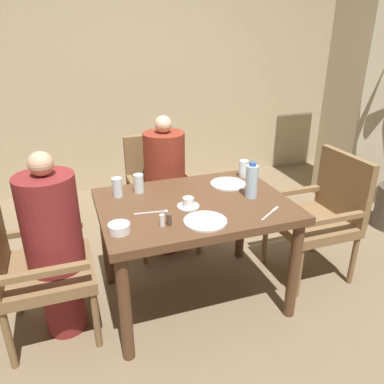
% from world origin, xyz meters
% --- Properties ---
extents(ground_plane, '(16.00, 16.00, 0.00)m').
position_xyz_m(ground_plane, '(0.00, 0.00, 0.00)').
color(ground_plane, '#7A664C').
extents(wall_back, '(8.00, 0.06, 2.80)m').
position_xyz_m(wall_back, '(0.00, 2.23, 1.40)').
color(wall_back, tan).
rests_on(wall_back, ground_plane).
extents(pillar_stone, '(0.54, 0.54, 2.70)m').
position_xyz_m(pillar_stone, '(2.17, 1.05, 1.35)').
color(pillar_stone, '#BCAD8E').
rests_on(pillar_stone, ground_plane).
extents(dining_table, '(1.17, 0.86, 0.73)m').
position_xyz_m(dining_table, '(0.00, 0.00, 0.63)').
color(dining_table, brown).
rests_on(dining_table, ground_plane).
extents(chair_left_side, '(0.52, 0.52, 0.92)m').
position_xyz_m(chair_left_side, '(-0.99, 0.00, 0.50)').
color(chair_left_side, brown).
rests_on(chair_left_side, ground_plane).
extents(diner_in_left_chair, '(0.32, 0.32, 1.14)m').
position_xyz_m(diner_in_left_chair, '(-0.84, 0.00, 0.59)').
color(diner_in_left_chair, maroon).
rests_on(diner_in_left_chair, ground_plane).
extents(chair_far_side, '(0.52, 0.52, 0.92)m').
position_xyz_m(chair_far_side, '(0.00, 0.83, 0.50)').
color(chair_far_side, brown).
rests_on(chair_far_side, ground_plane).
extents(diner_in_far_chair, '(0.32, 0.32, 1.13)m').
position_xyz_m(diner_in_far_chair, '(-0.00, 0.69, 0.58)').
color(diner_in_far_chair, maroon).
rests_on(diner_in_far_chair, ground_plane).
extents(chair_right_side, '(0.52, 0.52, 0.92)m').
position_xyz_m(chair_right_side, '(0.99, 0.00, 0.50)').
color(chair_right_side, brown).
rests_on(chair_right_side, ground_plane).
extents(plate_main_left, '(0.24, 0.24, 0.01)m').
position_xyz_m(plate_main_left, '(-0.03, -0.27, 0.74)').
color(plate_main_left, white).
rests_on(plate_main_left, dining_table).
extents(plate_main_right, '(0.24, 0.24, 0.01)m').
position_xyz_m(plate_main_right, '(0.32, 0.19, 0.74)').
color(plate_main_right, white).
rests_on(plate_main_right, dining_table).
extents(teacup_with_saucer, '(0.14, 0.14, 0.06)m').
position_xyz_m(teacup_with_saucer, '(-0.06, -0.05, 0.75)').
color(teacup_with_saucer, white).
rests_on(teacup_with_saucer, dining_table).
extents(bowl_small, '(0.12, 0.12, 0.05)m').
position_xyz_m(bowl_small, '(-0.50, -0.23, 0.75)').
color(bowl_small, white).
rests_on(bowl_small, dining_table).
extents(water_bottle, '(0.08, 0.08, 0.23)m').
position_xyz_m(water_bottle, '(0.37, -0.05, 0.84)').
color(water_bottle, silver).
rests_on(water_bottle, dining_table).
extents(glass_tall_near, '(0.07, 0.07, 0.12)m').
position_xyz_m(glass_tall_near, '(-0.29, 0.27, 0.79)').
color(glass_tall_near, silver).
rests_on(glass_tall_near, dining_table).
extents(glass_tall_mid, '(0.07, 0.07, 0.12)m').
position_xyz_m(glass_tall_mid, '(0.48, 0.29, 0.79)').
color(glass_tall_mid, silver).
rests_on(glass_tall_mid, dining_table).
extents(glass_tall_far, '(0.07, 0.07, 0.12)m').
position_xyz_m(glass_tall_far, '(-0.43, 0.25, 0.79)').
color(glass_tall_far, silver).
rests_on(glass_tall_far, dining_table).
extents(salt_shaker, '(0.03, 0.03, 0.07)m').
position_xyz_m(salt_shaker, '(-0.27, -0.23, 0.76)').
color(salt_shaker, white).
rests_on(salt_shaker, dining_table).
extents(pepper_shaker, '(0.03, 0.03, 0.06)m').
position_xyz_m(pepper_shaker, '(-0.23, -0.23, 0.76)').
color(pepper_shaker, '#4C3D2D').
rests_on(pepper_shaker, dining_table).
extents(fork_beside_plate, '(0.20, 0.04, 0.00)m').
position_xyz_m(fork_beside_plate, '(-0.27, -0.06, 0.73)').
color(fork_beside_plate, silver).
rests_on(fork_beside_plate, dining_table).
extents(knife_beside_plate, '(0.18, 0.13, 0.00)m').
position_xyz_m(knife_beside_plate, '(0.37, -0.29, 0.73)').
color(knife_beside_plate, silver).
rests_on(knife_beside_plate, dining_table).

